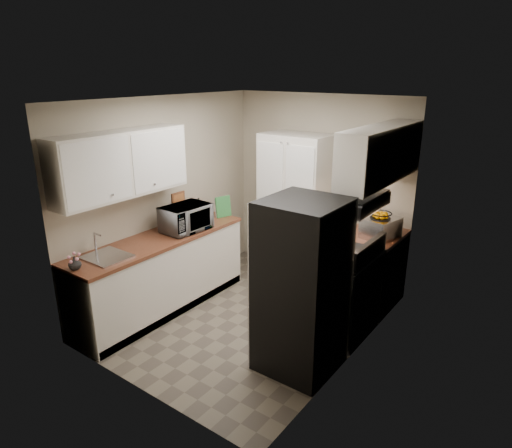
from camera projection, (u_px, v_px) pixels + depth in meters
name	position (u px, v px, depth m)	size (l,w,h in m)	color
ground	(249.00, 318.00, 5.40)	(3.20, 3.20, 0.00)	#665B4C
room_shell	(246.00, 184.00, 4.88)	(2.64, 3.24, 2.52)	#BCB198
pantry_cabinet	(295.00, 208.00, 6.19)	(0.90, 0.55, 2.00)	silver
base_cabinet_left	(161.00, 275.00, 5.48)	(0.60, 2.30, 0.88)	silver
countertop_left	(159.00, 239.00, 5.34)	(0.63, 2.33, 0.04)	brown
base_cabinet_right	(371.00, 270.00, 5.61)	(0.60, 0.80, 0.88)	silver
countertop_right	(374.00, 235.00, 5.46)	(0.63, 0.83, 0.04)	brown
electric_range	(341.00, 292.00, 5.00)	(0.71, 0.78, 1.13)	#B7B7BC
refrigerator	(302.00, 287.00, 4.29)	(0.70, 0.72, 1.70)	#B7B7BC
microwave	(186.00, 218.00, 5.52)	(0.57, 0.39, 0.32)	#B2B2B7
wine_bottle	(199.00, 209.00, 5.96)	(0.06, 0.06, 0.26)	black
flower_vase	(75.00, 263.00, 4.48)	(0.13, 0.13, 0.13)	beige
cutting_board	(223.00, 207.00, 6.05)	(0.02, 0.22, 0.28)	#307E3B
toaster_oven	(381.00, 228.00, 5.31)	(0.33, 0.42, 0.24)	#A8A8AD
fruit_basket	(381.00, 214.00, 5.23)	(0.25, 0.25, 0.11)	#D58400
kitchen_mat	(277.00, 301.00, 5.78)	(0.47, 0.75, 0.01)	tan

